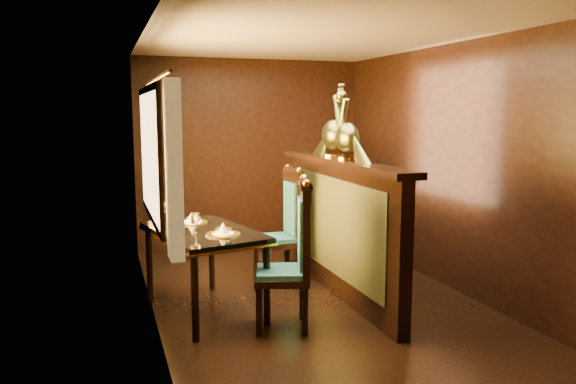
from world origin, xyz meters
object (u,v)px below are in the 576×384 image
peacock_right (334,121)px  dining_table (203,237)px  chair_left (296,250)px  chair_right (287,221)px  peacock_left (347,124)px

peacock_right → dining_table: bearing=-168.7°
peacock_right → chair_left: bearing=-128.9°
dining_table → chair_right: 1.26m
chair_left → peacock_right: 1.54m
chair_left → chair_right: 1.37m
dining_table → chair_right: bearing=22.1°
chair_left → peacock_right: size_ratio=1.78×
dining_table → peacock_left: size_ratio=2.13×
chair_left → peacock_right: bearing=67.8°
chair_left → peacock_right: peacock_right is taller
chair_right → dining_table: bearing=-146.3°
chair_right → peacock_left: 1.35m
peacock_left → peacock_right: peacock_right is taller
peacock_left → chair_left: bearing=-142.1°
dining_table → peacock_left: peacock_left is taller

